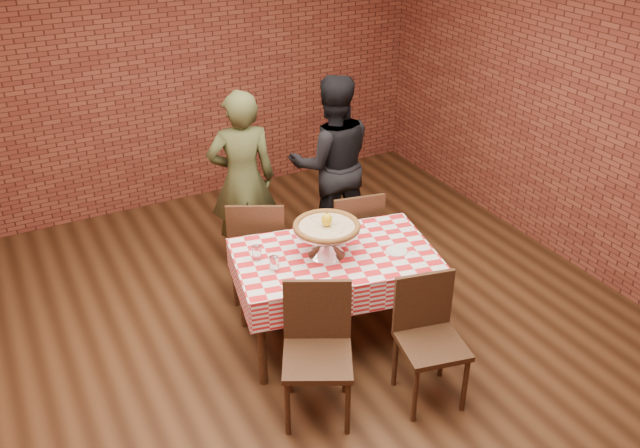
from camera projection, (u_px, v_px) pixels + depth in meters
The scene contains 19 objects.
ground at pixel (306, 363), 4.95m from camera, with size 6.00×6.00×0.00m, color black.
back_wall at pixel (164, 66), 6.55m from camera, with size 5.50×5.50×0.00m, color maroon.
table at pixel (334, 297), 5.02m from camera, with size 1.40×0.84×0.75m, color #462B18.
tablecloth at pixel (334, 268), 4.90m from camera, with size 1.44×0.88×0.24m, color red, non-canonical shape.
pizza_stand at pixel (327, 241), 4.78m from camera, with size 0.48×0.48×0.21m, color silver, non-canonical shape.
pizza at pixel (327, 227), 4.73m from camera, with size 0.48×0.48×0.03m, color beige.
lemon at pixel (327, 220), 4.70m from camera, with size 0.08×0.08×0.10m, color yellow.
water_glass_left at pixel (274, 264), 4.62m from camera, with size 0.07×0.07×0.11m, color white.
water_glass_right at pixel (257, 253), 4.74m from camera, with size 0.07×0.07×0.11m, color white.
side_plate at pixel (397, 251), 4.86m from camera, with size 0.16×0.16×0.01m, color white.
sweetener_packet_a at pixel (412, 253), 4.84m from camera, with size 0.05×0.04×0.01m, color white.
sweetener_packet_b at pixel (424, 249), 4.88m from camera, with size 0.05×0.04×0.01m, color white.
condiment_caddy at pixel (331, 223), 5.10m from camera, with size 0.10×0.08×0.13m, color silver.
chair_near_left at pixel (317, 358), 4.30m from camera, with size 0.44×0.44×0.92m, color #462B18, non-canonical shape.
chair_near_right at pixel (432, 346), 4.43m from camera, with size 0.41×0.41×0.89m, color #462B18, non-canonical shape.
chair_far_left at pixel (259, 245), 5.51m from camera, with size 0.45×0.45×0.93m, color #462B18, non-canonical shape.
chair_far_right at pixel (351, 235), 5.68m from camera, with size 0.42×0.42×0.90m, color #462B18, non-canonical shape.
diner_olive at pixel (242, 180), 5.80m from camera, with size 0.59×0.38×1.61m, color #424826.
diner_black at pixel (332, 163), 6.08m from camera, with size 0.79×0.62×1.63m, color black.
Camera 1 is at (-1.70, -3.42, 3.30)m, focal length 37.91 mm.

